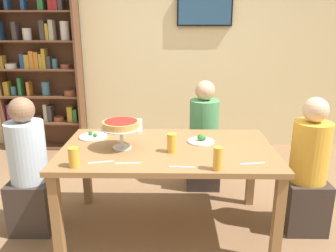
# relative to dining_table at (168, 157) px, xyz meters

# --- Properties ---
(ground_plane) EXTENTS (12.00, 12.00, 0.00)m
(ground_plane) POSITION_rel_dining_table_xyz_m (0.00, 0.00, -0.66)
(ground_plane) COLOR #846042
(rear_partition) EXTENTS (8.00, 0.12, 2.80)m
(rear_partition) POSITION_rel_dining_table_xyz_m (0.00, 2.20, 0.74)
(rear_partition) COLOR beige
(rear_partition) RESTS_ON ground_plane
(dining_table) EXTENTS (1.70, 0.98, 0.74)m
(dining_table) POSITION_rel_dining_table_xyz_m (0.00, 0.00, 0.00)
(dining_table) COLOR olive
(dining_table) RESTS_ON ground_plane
(bookshelf) EXTENTS (1.10, 0.30, 2.21)m
(bookshelf) POSITION_rel_dining_table_xyz_m (-1.77, 2.01, 0.48)
(bookshelf) COLOR brown
(bookshelf) RESTS_ON ground_plane
(television) EXTENTS (0.72, 0.05, 0.40)m
(television) POSITION_rel_dining_table_xyz_m (0.45, 2.11, 1.21)
(television) COLOR black
(diner_far_right) EXTENTS (0.34, 0.34, 1.15)m
(diner_far_right) POSITION_rel_dining_table_xyz_m (0.36, 0.81, -0.17)
(diner_far_right) COLOR #382D28
(diner_far_right) RESTS_ON ground_plane
(diner_head_east) EXTENTS (0.34, 0.34, 1.15)m
(diner_head_east) POSITION_rel_dining_table_xyz_m (1.15, 0.03, -0.17)
(diner_head_east) COLOR #382D28
(diner_head_east) RESTS_ON ground_plane
(diner_head_west) EXTENTS (0.34, 0.34, 1.15)m
(diner_head_west) POSITION_rel_dining_table_xyz_m (-1.14, -0.01, -0.17)
(diner_head_west) COLOR #382D28
(diner_head_west) RESTS_ON ground_plane
(deep_dish_pizza_stand) EXTENTS (0.32, 0.32, 0.23)m
(deep_dish_pizza_stand) POSITION_rel_dining_table_xyz_m (-0.37, -0.02, 0.27)
(deep_dish_pizza_stand) COLOR silver
(deep_dish_pizza_stand) RESTS_ON dining_table
(salad_plate_near_diner) EXTENTS (0.24, 0.24, 0.05)m
(salad_plate_near_diner) POSITION_rel_dining_table_xyz_m (-0.66, 0.24, 0.09)
(salad_plate_near_diner) COLOR white
(salad_plate_near_diner) RESTS_ON dining_table
(salad_plate_far_diner) EXTENTS (0.22, 0.22, 0.07)m
(salad_plate_far_diner) POSITION_rel_dining_table_xyz_m (0.28, 0.13, 0.10)
(salad_plate_far_diner) COLOR white
(salad_plate_far_diner) RESTS_ON dining_table
(beer_glass_amber_tall) EXTENTS (0.08, 0.08, 0.14)m
(beer_glass_amber_tall) POSITION_rel_dining_table_xyz_m (-0.64, -0.39, 0.15)
(beer_glass_amber_tall) COLOR gold
(beer_glass_amber_tall) RESTS_ON dining_table
(beer_glass_amber_short) EXTENTS (0.06, 0.06, 0.16)m
(beer_glass_amber_short) POSITION_rel_dining_table_xyz_m (0.34, -0.42, 0.16)
(beer_glass_amber_short) COLOR gold
(beer_glass_amber_short) RESTS_ON dining_table
(beer_glass_amber_spare) EXTENTS (0.07, 0.07, 0.15)m
(beer_glass_amber_spare) POSITION_rel_dining_table_xyz_m (0.03, -0.10, 0.16)
(beer_glass_amber_spare) COLOR gold
(beer_glass_amber_spare) RESTS_ON dining_table
(water_glass_clear_near) EXTENTS (0.07, 0.07, 0.12)m
(water_glass_clear_near) POSITION_rel_dining_table_xyz_m (-0.28, 0.41, 0.14)
(water_glass_clear_near) COLOR white
(water_glass_clear_near) RESTS_ON dining_table
(cutlery_fork_near) EXTENTS (0.18, 0.04, 0.00)m
(cutlery_fork_near) POSITION_rel_dining_table_xyz_m (0.61, -0.32, 0.09)
(cutlery_fork_near) COLOR silver
(cutlery_fork_near) RESTS_ON dining_table
(cutlery_knife_near) EXTENTS (0.18, 0.06, 0.00)m
(cutlery_knife_near) POSITION_rel_dining_table_xyz_m (-0.47, -0.31, 0.09)
(cutlery_knife_near) COLOR silver
(cutlery_knife_near) RESTS_ON dining_table
(cutlery_fork_far) EXTENTS (0.18, 0.02, 0.00)m
(cutlery_fork_far) POSITION_rel_dining_table_xyz_m (-0.28, -0.33, 0.09)
(cutlery_fork_far) COLOR silver
(cutlery_fork_far) RESTS_ON dining_table
(cutlery_knife_far) EXTENTS (0.18, 0.02, 0.00)m
(cutlery_knife_far) POSITION_rel_dining_table_xyz_m (0.10, -0.39, 0.09)
(cutlery_knife_far) COLOR silver
(cutlery_knife_far) RESTS_ON dining_table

